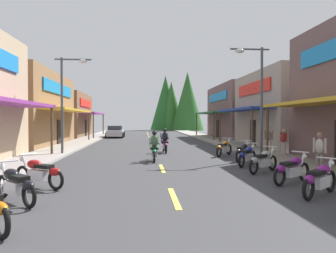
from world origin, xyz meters
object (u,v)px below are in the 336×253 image
(motorcycle_parked_right_1, at_px, (320,179))
(motorcycle_parked_left_1, at_px, (15,184))
(pedestrian_browsing, at_px, (284,140))
(pedestrian_waiting, at_px, (269,138))
(parked_car_curbside, at_px, (115,132))
(pedestrian_by_shop, at_px, (320,151))
(streetlamp_left, at_px, (68,91))
(rider_cruising_trailing, at_px, (165,142))
(rider_cruising_lead, at_px, (154,148))
(motorcycle_parked_right_3, at_px, (263,160))
(motorcycle_parked_right_2, at_px, (292,169))
(motorcycle_parked_right_5, at_px, (243,151))
(motorcycle_parked_right_4, at_px, (247,155))
(streetlamp_right, at_px, (256,86))
(motorcycle_parked_left_2, at_px, (39,172))
(motorcycle_parked_right_6, at_px, (224,148))

(motorcycle_parked_right_1, xyz_separation_m, motorcycle_parked_left_1, (-8.09, -0.10, 0.00))
(pedestrian_browsing, distance_m, pedestrian_waiting, 1.17)
(motorcycle_parked_right_1, distance_m, parked_car_curbside, 31.33)
(motorcycle_parked_right_1, bearing_deg, pedestrian_by_shop, 22.03)
(streetlamp_left, xyz_separation_m, rider_cruising_trailing, (5.87, 0.97, -3.17))
(rider_cruising_lead, bearing_deg, pedestrian_browsing, -75.32)
(motorcycle_parked_left_1, relative_size, parked_car_curbside, 0.37)
(parked_car_curbside, bearing_deg, rider_cruising_trailing, -165.68)
(motorcycle_parked_left_1, bearing_deg, rider_cruising_trailing, -65.38)
(pedestrian_by_shop, distance_m, pedestrian_waiting, 7.54)
(motorcycle_parked_right_1, height_order, motorcycle_parked_right_3, same)
(rider_cruising_lead, distance_m, parked_car_curbside, 22.66)
(motorcycle_parked_right_2, bearing_deg, rider_cruising_lead, 90.76)
(motorcycle_parked_right_5, height_order, rider_cruising_trailing, rider_cruising_trailing)
(motorcycle_parked_right_2, height_order, motorcycle_parked_left_1, same)
(motorcycle_parked_right_4, relative_size, pedestrian_waiting, 1.03)
(motorcycle_parked_right_1, relative_size, motorcycle_parked_right_3, 1.02)
(motorcycle_parked_right_2, xyz_separation_m, rider_cruising_trailing, (-3.49, 10.36, 0.17))
(streetlamp_right, relative_size, motorcycle_parked_right_5, 3.34)
(streetlamp_right, bearing_deg, rider_cruising_trailing, 142.80)
(motorcycle_parked_right_1, relative_size, motorcycle_parked_right_5, 0.96)
(motorcycle_parked_left_2, distance_m, parked_car_curbside, 28.50)
(streetlamp_left, height_order, pedestrian_browsing, streetlamp_left)
(motorcycle_parked_right_3, bearing_deg, motorcycle_parked_right_5, 45.05)
(motorcycle_parked_left_1, height_order, parked_car_curbside, parked_car_curbside)
(pedestrian_by_shop, bearing_deg, motorcycle_parked_right_6, 80.49)
(rider_cruising_trailing, bearing_deg, motorcycle_parked_right_2, -162.99)
(motorcycle_parked_right_3, bearing_deg, motorcycle_parked_right_1, -129.32)
(motorcycle_parked_right_3, xyz_separation_m, motorcycle_parked_left_2, (-8.03, -2.27, 0.00))
(streetlamp_right, height_order, motorcycle_parked_left_1, streetlamp_right)
(motorcycle_parked_right_4, distance_m, motorcycle_parked_left_2, 9.01)
(motorcycle_parked_right_5, xyz_separation_m, parked_car_curbside, (-8.31, 22.63, 0.20))
(motorcycle_parked_right_3, bearing_deg, motorcycle_parked_right_6, 50.80)
(rider_cruising_trailing, relative_size, parked_car_curbside, 0.50)
(motorcycle_parked_right_2, xyz_separation_m, parked_car_curbside, (-8.10, 28.49, 0.20))
(motorcycle_parked_right_2, bearing_deg, streetlamp_left, 100.59)
(motorcycle_parked_right_3, bearing_deg, streetlamp_left, 102.37)
(streetlamp_right, distance_m, pedestrian_by_shop, 6.19)
(pedestrian_browsing, height_order, pedestrian_waiting, pedestrian_waiting)
(rider_cruising_lead, bearing_deg, motorcycle_parked_right_3, -130.29)
(motorcycle_parked_right_2, xyz_separation_m, motorcycle_parked_left_1, (-8.15, -1.89, 0.00))
(motorcycle_parked_right_3, xyz_separation_m, motorcycle_parked_left_1, (-8.04, -4.15, 0.00))
(motorcycle_parked_right_4, distance_m, rider_cruising_trailing, 7.07)
(pedestrian_browsing, bearing_deg, motorcycle_parked_left_2, 23.38)
(streetlamp_right, height_order, pedestrian_browsing, streetlamp_right)
(rider_cruising_trailing, height_order, pedestrian_browsing, pedestrian_browsing)
(motorcycle_parked_right_2, distance_m, rider_cruising_trailing, 10.93)
(motorcycle_parked_right_2, height_order, pedestrian_by_shop, pedestrian_by_shop)
(motorcycle_parked_right_2, bearing_deg, motorcycle_parked_right_4, 57.55)
(streetlamp_right, xyz_separation_m, motorcycle_parked_left_2, (-9.33, -6.80, -3.46))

